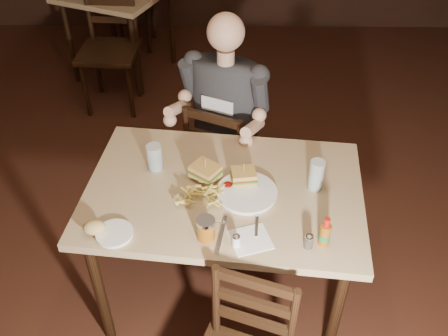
{
  "coord_description": "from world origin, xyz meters",
  "views": [
    {
      "loc": [
        0.32,
        -1.61,
        2.28
      ],
      "look_at": [
        0.3,
        0.1,
        0.85
      ],
      "focal_mm": 40.0,
      "sensor_mm": 36.0,
      "label": 1
    }
  ],
  "objects_px": {
    "bg_chair_far": "(131,1)",
    "syrup_dispenser": "(206,229)",
    "main_table": "(224,201)",
    "bg_chair_near": "(109,51)",
    "glass_right": "(316,175)",
    "dinner_plate": "(247,193)",
    "chair_far": "(226,158)",
    "hot_sauce": "(325,232)",
    "side_plate": "(115,234)",
    "diner": "(223,96)",
    "glass_left": "(155,158)"
  },
  "relations": [
    {
      "from": "chair_far",
      "to": "hot_sauce",
      "type": "height_order",
      "value": "hot_sauce"
    },
    {
      "from": "main_table",
      "to": "side_plate",
      "type": "relative_size",
      "value": 8.89
    },
    {
      "from": "main_table",
      "to": "bg_chair_near",
      "type": "distance_m",
      "value": 2.12
    },
    {
      "from": "bg_chair_near",
      "to": "hot_sauce",
      "type": "xyz_separation_m",
      "value": [
        1.32,
        -2.22,
        0.36
      ]
    },
    {
      "from": "bg_chair_far",
      "to": "syrup_dispenser",
      "type": "bearing_deg",
      "value": 104.99
    },
    {
      "from": "chair_far",
      "to": "glass_right",
      "type": "height_order",
      "value": "glass_right"
    },
    {
      "from": "bg_chair_near",
      "to": "side_plate",
      "type": "distance_m",
      "value": 2.26
    },
    {
      "from": "bg_chair_near",
      "to": "glass_left",
      "type": "distance_m",
      "value": 1.89
    },
    {
      "from": "glass_left",
      "to": "glass_right",
      "type": "distance_m",
      "value": 0.74
    },
    {
      "from": "diner",
      "to": "hot_sauce",
      "type": "height_order",
      "value": "diner"
    },
    {
      "from": "chair_far",
      "to": "bg_chair_far",
      "type": "relative_size",
      "value": 0.93
    },
    {
      "from": "hot_sauce",
      "to": "diner",
      "type": "bearing_deg",
      "value": 113.83
    },
    {
      "from": "dinner_plate",
      "to": "glass_right",
      "type": "distance_m",
      "value": 0.32
    },
    {
      "from": "bg_chair_near",
      "to": "hot_sauce",
      "type": "bearing_deg",
      "value": -55.78
    },
    {
      "from": "main_table",
      "to": "glass_right",
      "type": "relative_size",
      "value": 8.83
    },
    {
      "from": "main_table",
      "to": "dinner_plate",
      "type": "distance_m",
      "value": 0.14
    },
    {
      "from": "glass_right",
      "to": "syrup_dispenser",
      "type": "xyz_separation_m",
      "value": [
        -0.48,
        -0.3,
        -0.02
      ]
    },
    {
      "from": "glass_left",
      "to": "syrup_dispenser",
      "type": "bearing_deg",
      "value": -59.53
    },
    {
      "from": "chair_far",
      "to": "glass_left",
      "type": "height_order",
      "value": "glass_left"
    },
    {
      "from": "bg_chair_far",
      "to": "main_table",
      "type": "bearing_deg",
      "value": 107.53
    },
    {
      "from": "hot_sauce",
      "to": "bg_chair_far",
      "type": "bearing_deg",
      "value": 111.66
    },
    {
      "from": "diner",
      "to": "syrup_dispenser",
      "type": "bearing_deg",
      "value": -69.51
    },
    {
      "from": "side_plate",
      "to": "bg_chair_near",
      "type": "bearing_deg",
      "value": 102.35
    },
    {
      "from": "bg_chair_near",
      "to": "diner",
      "type": "xyz_separation_m",
      "value": [
        0.91,
        -1.29,
        0.4
      ]
    },
    {
      "from": "hot_sauce",
      "to": "side_plate",
      "type": "xyz_separation_m",
      "value": [
        -0.84,
        0.04,
        -0.06
      ]
    },
    {
      "from": "main_table",
      "to": "bg_chair_near",
      "type": "bearing_deg",
      "value": 115.81
    },
    {
      "from": "main_table",
      "to": "syrup_dispenser",
      "type": "height_order",
      "value": "syrup_dispenser"
    },
    {
      "from": "bg_chair_near",
      "to": "glass_right",
      "type": "xyz_separation_m",
      "value": [
        1.33,
        -1.89,
        0.36
      ]
    },
    {
      "from": "main_table",
      "to": "glass_left",
      "type": "distance_m",
      "value": 0.38
    },
    {
      "from": "diner",
      "to": "bg_chair_near",
      "type": "bearing_deg",
      "value": 149.19
    },
    {
      "from": "bg_chair_near",
      "to": "dinner_plate",
      "type": "relative_size",
      "value": 3.65
    },
    {
      "from": "main_table",
      "to": "chair_far",
      "type": "bearing_deg",
      "value": 89.44
    },
    {
      "from": "syrup_dispenser",
      "to": "side_plate",
      "type": "bearing_deg",
      "value": -174.86
    },
    {
      "from": "bg_chair_near",
      "to": "side_plate",
      "type": "bearing_deg",
      "value": -74.13
    },
    {
      "from": "dinner_plate",
      "to": "side_plate",
      "type": "distance_m",
      "value": 0.6
    },
    {
      "from": "diner",
      "to": "side_plate",
      "type": "height_order",
      "value": "diner"
    },
    {
      "from": "dinner_plate",
      "to": "syrup_dispenser",
      "type": "xyz_separation_m",
      "value": [
        -0.17,
        -0.26,
        0.04
      ]
    },
    {
      "from": "bg_chair_far",
      "to": "hot_sauce",
      "type": "xyz_separation_m",
      "value": [
        1.32,
        -3.32,
        0.39
      ]
    },
    {
      "from": "glass_right",
      "to": "side_plate",
      "type": "distance_m",
      "value": 0.9
    },
    {
      "from": "dinner_plate",
      "to": "bg_chair_near",
      "type": "bearing_deg",
      "value": 117.79
    },
    {
      "from": "glass_left",
      "to": "bg_chair_near",
      "type": "bearing_deg",
      "value": 108.72
    },
    {
      "from": "bg_chair_far",
      "to": "bg_chair_near",
      "type": "bearing_deg",
      "value": 90.5
    },
    {
      "from": "main_table",
      "to": "hot_sauce",
      "type": "relative_size",
      "value": 9.42
    },
    {
      "from": "dinner_plate",
      "to": "syrup_dispenser",
      "type": "distance_m",
      "value": 0.31
    },
    {
      "from": "bg_chair_far",
      "to": "glass_left",
      "type": "distance_m",
      "value": 2.95
    },
    {
      "from": "syrup_dispenser",
      "to": "side_plate",
      "type": "height_order",
      "value": "syrup_dispenser"
    },
    {
      "from": "bg_chair_far",
      "to": "side_plate",
      "type": "distance_m",
      "value": 3.33
    },
    {
      "from": "main_table",
      "to": "side_plate",
      "type": "height_order",
      "value": "side_plate"
    },
    {
      "from": "chair_far",
      "to": "diner",
      "type": "distance_m",
      "value": 0.46
    },
    {
      "from": "main_table",
      "to": "syrup_dispenser",
      "type": "xyz_separation_m",
      "value": [
        -0.07,
        -0.29,
        0.13
      ]
    }
  ]
}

